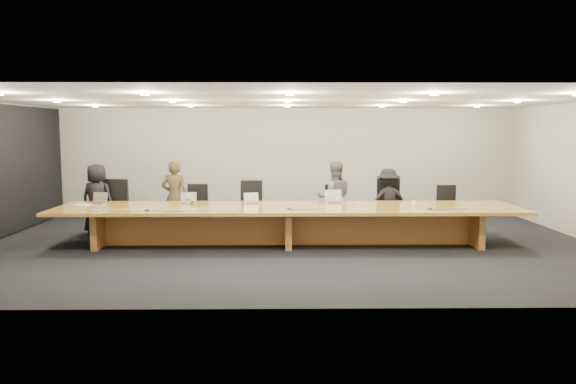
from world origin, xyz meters
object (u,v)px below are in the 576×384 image
chair_right (387,205)px  amber_mug (192,203)px  paper_cup_near (359,204)px  mic_right (430,208)px  chair_mid_right (334,209)px  mic_center (289,208)px  chair_mid_left (252,206)px  person_d (388,201)px  water_bottle (188,200)px  mic_left (147,210)px  person_a (97,199)px  conference_table (288,218)px  laptop_c (252,198)px  laptop_d (336,197)px  av_box (95,211)px  paper_cup_far (414,203)px  chair_left (196,208)px  person_b (175,197)px  chair_far_left (112,206)px  laptop_a (98,198)px  chair_far_right (450,208)px  laptop_b (187,198)px  person_c (334,197)px

chair_right → amber_mug: bearing=-151.3°
paper_cup_near → mic_right: bearing=-21.4°
chair_mid_right → mic_center: chair_mid_right is taller
chair_mid_left → person_d: bearing=-5.9°
chair_mid_right → water_bottle: 3.16m
paper_cup_near → mic_left: (-4.00, -0.64, -0.02)m
person_a → conference_table: bearing=176.9°
laptop_c → laptop_d: (1.68, 0.08, 0.02)m
chair_mid_right → mic_left: size_ratio=8.38×
laptop_d → av_box: (-4.52, -1.02, -0.13)m
paper_cup_far → person_d: bearing=105.8°
chair_left → person_a: size_ratio=0.71×
chair_left → person_b: person_b is taller
amber_mug → chair_far_left: bearing=151.7°
laptop_a → paper_cup_far: laptop_a is taller
chair_far_right → conference_table: bearing=-165.9°
paper_cup_far → person_b: bearing=167.0°
chair_far_left → chair_left: 1.78m
mic_center → av_box: bearing=-176.0°
laptop_c → chair_mid_right: bearing=9.1°
mic_center → chair_far_left: bearing=157.5°
chair_mid_left → amber_mug: chair_mid_left is taller
chair_far_left → laptop_d: bearing=2.1°
water_bottle → av_box: (-1.56, -0.89, -0.09)m
laptop_b → mic_center: laptop_b is taller
laptop_d → paper_cup_far: 1.55m
amber_mug → mic_center: (1.90, -0.55, -0.03)m
chair_mid_right → chair_far_right: chair_mid_right is taller
amber_mug → mic_center: 1.98m
conference_table → chair_mid_left: bearing=121.1°
laptop_b → water_bottle: size_ratio=1.51×
amber_mug → av_box: 1.85m
conference_table → chair_left: 2.38m
laptop_a → laptop_d: bearing=11.8°
person_a → laptop_b: 2.29m
person_a → paper_cup_near: 5.61m
chair_far_right → mic_right: size_ratio=8.56×
laptop_b → paper_cup_near: laptop_b is taller
conference_table → mic_right: mic_right is taller
av_box → chair_far_left: bearing=97.3°
laptop_a → paper_cup_near: laptop_a is taller
mic_center → chair_mid_left: bearing=115.4°
person_b → mic_right: person_b is taller
chair_far_left → amber_mug: chair_far_left is taller
chair_right → person_a: (-6.28, -0.01, 0.16)m
chair_far_right → laptop_b: (-5.58, -1.05, 0.36)m
person_c → paper_cup_near: person_c is taller
av_box → person_d: bearing=17.7°
person_c → paper_cup_near: (0.37, -1.10, 0.01)m
person_d → chair_far_right: bearing=179.6°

